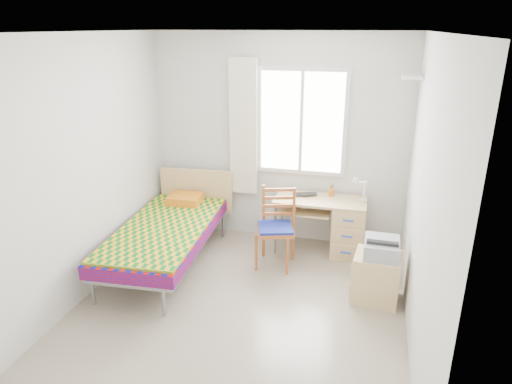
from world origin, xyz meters
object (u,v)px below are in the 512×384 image
bed (168,230)px  desk (343,225)px  cabinet (376,277)px  printer (382,247)px  chair (277,223)px

bed → desk: bearing=17.9°
bed → desk: 2.09m
cabinet → printer: printer is taller
desk → chair: (-0.72, -0.45, 0.14)m
bed → desk: size_ratio=1.91×
bed → printer: bed is taller
chair → cabinet: size_ratio=1.86×
bed → chair: (1.22, 0.31, 0.09)m
chair → bed: bearing=177.1°
bed → chair: chair is taller
chair → printer: size_ratio=2.33×
bed → chair: bearing=10.8°
bed → desk: (1.94, 0.77, -0.05)m
chair → printer: 1.25m
desk → chair: 0.86m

